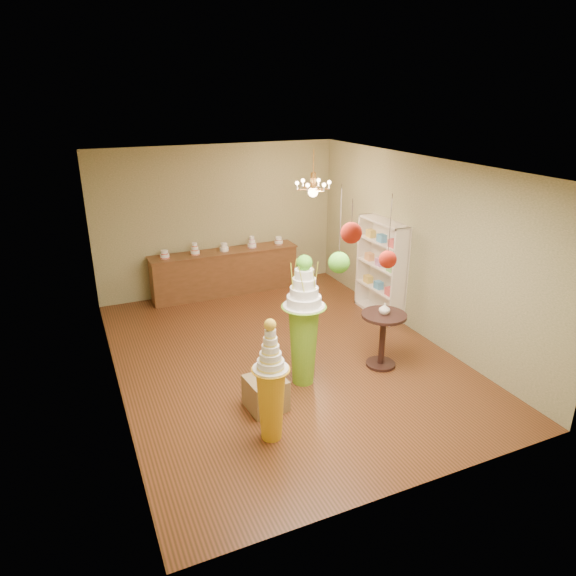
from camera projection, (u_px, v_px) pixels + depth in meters
name	position (u px, v px, depth m)	size (l,w,h in m)	color
floor	(282.00, 355.00, 8.20)	(6.50, 6.50, 0.00)	#593018
ceiling	(281.00, 165.00, 7.12)	(6.50, 6.50, 0.00)	silver
wall_back	(219.00, 220.00, 10.44)	(5.00, 0.04, 3.00)	gray
wall_front	(416.00, 367.00, 4.89)	(5.00, 0.04, 3.00)	gray
wall_left	(107.00, 291.00, 6.72)	(0.04, 6.50, 3.00)	gray
wall_right	(418.00, 247.00, 8.61)	(0.04, 6.50, 3.00)	gray
pedestal_green	(304.00, 329.00, 7.18)	(0.63, 0.63, 1.93)	#73B327
pedestal_orange	(271.00, 394.00, 6.06)	(0.48, 0.48, 1.58)	gold
burlap_riser	(266.00, 393.00, 6.78)	(0.48, 0.48, 0.44)	olive
sideboard	(225.00, 271.00, 10.57)	(3.04, 0.54, 1.16)	brown
shelving_unit	(381.00, 268.00, 9.45)	(0.33, 1.20, 1.80)	white
round_table	(383.00, 333.00, 7.71)	(0.72, 0.72, 0.87)	black
vase	(385.00, 309.00, 7.57)	(0.16, 0.16, 0.17)	white
pom_red_left	(388.00, 259.00, 5.36)	(0.19, 0.19, 0.78)	#3F352D
pom_green_mid	(339.00, 262.00, 5.99)	(0.25, 0.25, 1.05)	#3F352D
pom_red_right	(351.00, 233.00, 5.01)	(0.21, 0.21, 0.44)	#3F352D
chandelier	(313.00, 189.00, 9.23)	(0.83, 0.83, 0.85)	#E8A251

